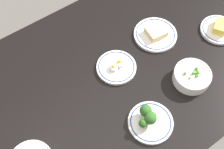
% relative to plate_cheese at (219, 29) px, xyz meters
% --- Properties ---
extents(dining_table, '(1.56, 0.98, 0.04)m').
position_rel_plate_cheese_xyz_m(dining_table, '(-0.59, 0.09, -0.04)').
color(dining_table, black).
rests_on(dining_table, ground).
extents(plate_cheese, '(0.18, 0.18, 0.05)m').
position_rel_plate_cheese_xyz_m(plate_cheese, '(0.00, 0.00, 0.00)').
color(plate_cheese, white).
rests_on(plate_cheese, dining_table).
extents(plate_sandwich, '(0.21, 0.21, 0.05)m').
position_rel_plate_cheese_xyz_m(plate_sandwich, '(-0.28, 0.16, -0.00)').
color(plate_sandwich, white).
rests_on(plate_sandwich, dining_table).
extents(plate_broccoli, '(0.19, 0.19, 0.08)m').
position_rel_plate_cheese_xyz_m(plate_broccoli, '(-0.59, -0.18, 0.01)').
color(plate_broccoli, white).
rests_on(plate_broccoli, dining_table).
extents(plate_eggs, '(0.18, 0.18, 0.05)m').
position_rel_plate_cheese_xyz_m(plate_eggs, '(-0.54, 0.12, -0.00)').
color(plate_eggs, white).
rests_on(plate_eggs, dining_table).
extents(bowl_peas, '(0.17, 0.17, 0.07)m').
position_rel_plate_cheese_xyz_m(bowl_peas, '(-0.31, -0.13, 0.01)').
color(bowl_peas, white).
rests_on(bowl_peas, dining_table).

